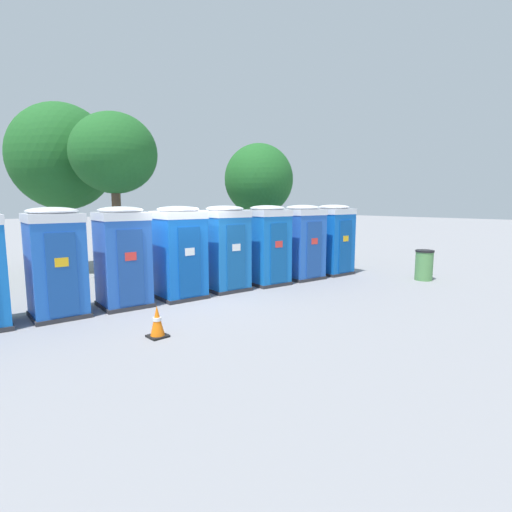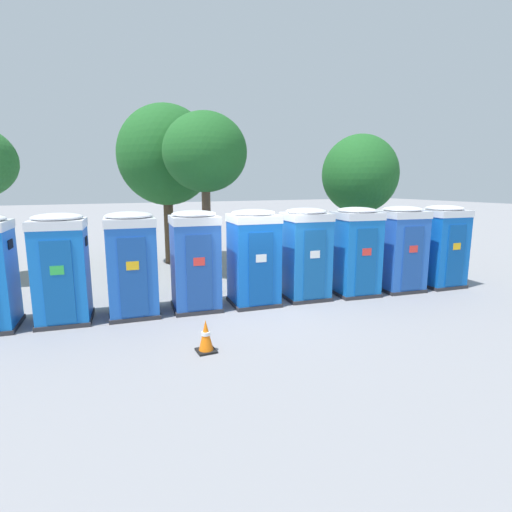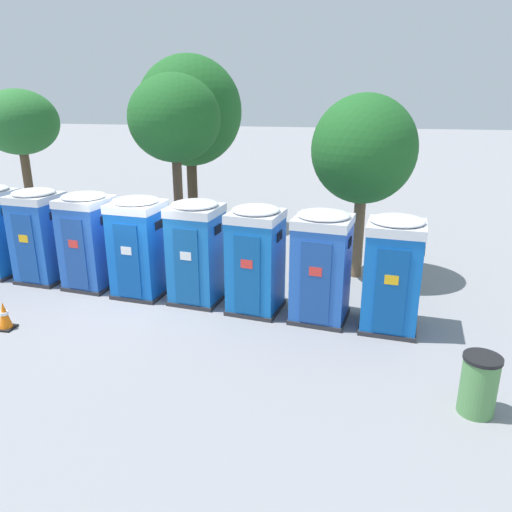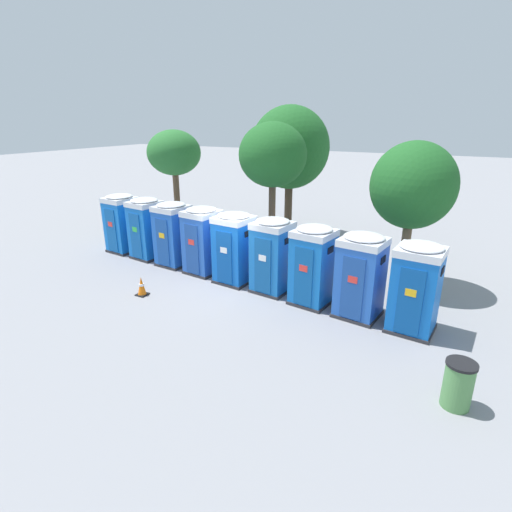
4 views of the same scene
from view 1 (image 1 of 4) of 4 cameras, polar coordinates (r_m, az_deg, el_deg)
ground_plane at (r=11.18m, az=-10.22°, el=-6.09°), size 120.00×120.00×0.00m
portapotty_2 at (r=10.24m, az=-26.70°, el=-0.79°), size 1.29×1.31×2.54m
portapotty_3 at (r=10.62m, az=-18.51°, el=-0.07°), size 1.32×1.33×2.54m
portapotty_4 at (r=11.15m, az=-10.89°, el=0.56°), size 1.34×1.31×2.54m
portapotty_5 at (r=11.96m, az=-4.41°, el=1.17°), size 1.32×1.33×2.54m
portapotty_6 at (r=12.79m, az=1.63°, el=1.62°), size 1.33×1.35×2.54m
portapotty_7 at (r=13.80m, az=6.64°, el=2.03°), size 1.39×1.36×2.54m
portapotty_8 at (r=14.90m, az=10.94°, el=2.37°), size 1.32×1.31×2.54m
street_tree_0 at (r=14.07m, az=-19.63°, el=13.52°), size 2.75×2.75×5.50m
street_tree_1 at (r=16.34m, az=0.40°, el=10.79°), size 2.75×2.75×4.95m
street_tree_3 at (r=16.74m, az=-25.96°, el=12.52°), size 3.73×3.73×6.21m
trash_can at (r=14.69m, az=22.88°, el=-1.20°), size 0.61×0.61×1.02m
traffic_cone at (r=8.20m, az=-13.93°, el=-9.12°), size 0.36×0.36×0.64m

